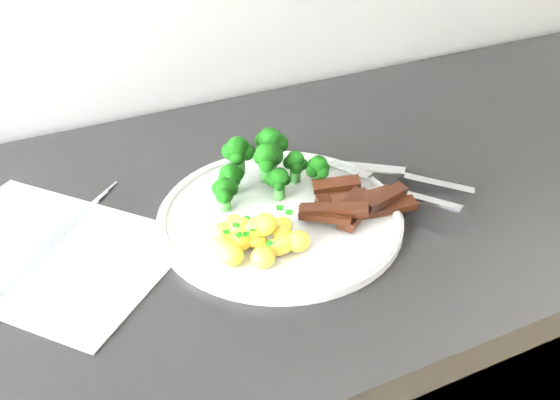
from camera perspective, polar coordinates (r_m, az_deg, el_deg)
name	(u,v)px	position (r m, az deg, el deg)	size (l,w,h in m)	color
recipe_paper	(45,252)	(0.74, -20.31, -4.43)	(0.33, 0.34, 0.00)	white
plate	(280,216)	(0.74, 0.00, -1.41)	(0.28, 0.28, 0.02)	white
broccoli	(263,162)	(0.77, -1.53, 3.39)	(0.15, 0.09, 0.06)	#2E6F26
potatoes	(255,238)	(0.68, -2.29, -3.46)	(0.10, 0.09, 0.04)	#FFDE5C
beef_strips	(351,204)	(0.74, 6.40, -0.37)	(0.14, 0.10, 0.03)	black
fork	(396,189)	(0.78, 10.35, 0.99)	(0.09, 0.16, 0.02)	silver
knife	(414,180)	(0.82, 11.87, 1.77)	(0.16, 0.15, 0.02)	silver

